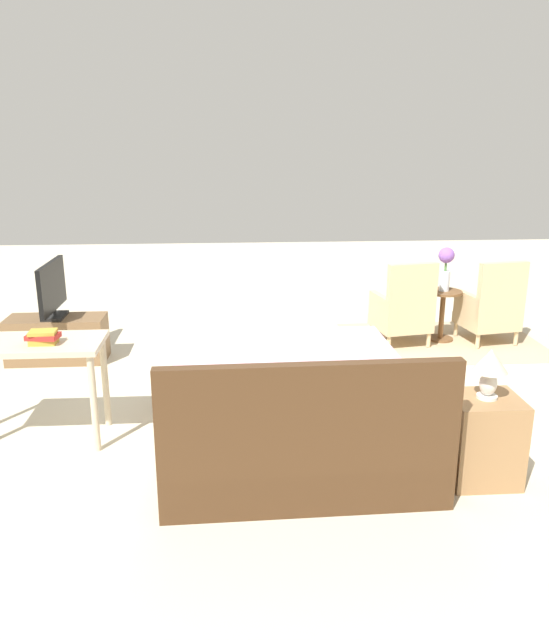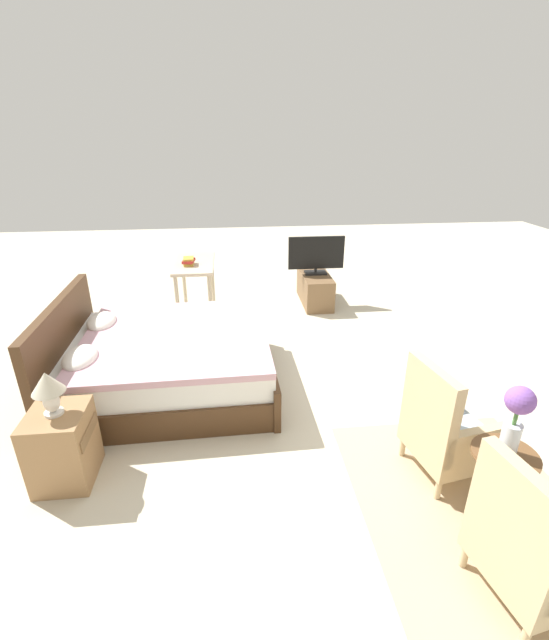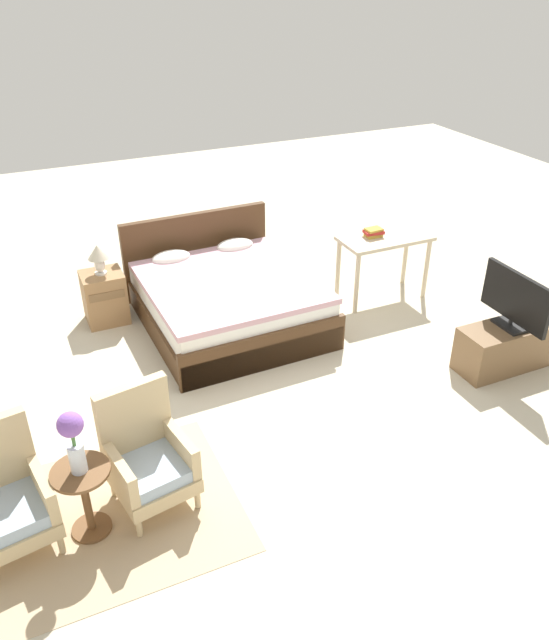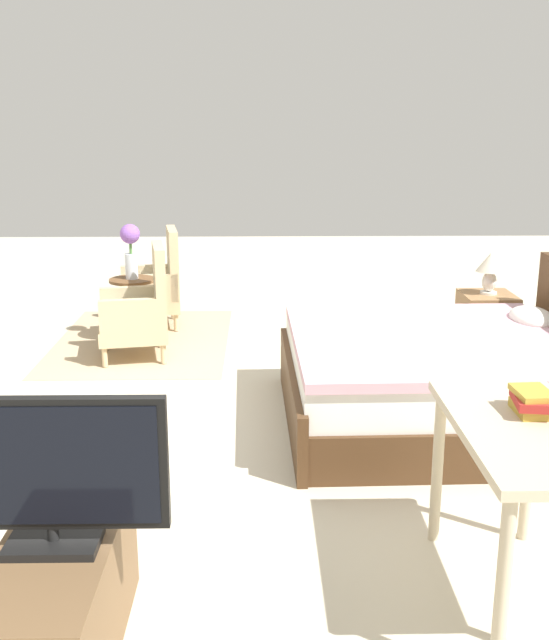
{
  "view_description": "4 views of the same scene",
  "coord_description": "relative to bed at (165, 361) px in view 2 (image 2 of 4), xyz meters",
  "views": [
    {
      "loc": [
        0.51,
        5.34,
        2.17
      ],
      "look_at": [
        0.13,
        -0.06,
        0.58
      ],
      "focal_mm": 35.0,
      "sensor_mm": 36.0,
      "label": 1
    },
    {
      "loc": [
        -3.71,
        0.5,
        2.38
      ],
      "look_at": [
        0.28,
        0.08,
        0.61
      ],
      "focal_mm": 24.0,
      "sensor_mm": 36.0,
      "label": 2
    },
    {
      "loc": [
        -1.89,
        -4.46,
        3.52
      ],
      "look_at": [
        0.12,
        -0.03,
        0.67
      ],
      "focal_mm": 35.0,
      "sensor_mm": 36.0,
      "label": 3
    },
    {
      "loc": [
        4.6,
        -0.02,
        1.89
      ],
      "look_at": [
        0.35,
        0.06,
        0.76
      ],
      "focal_mm": 42.0,
      "sensor_mm": 36.0,
      "label": 4
    }
  ],
  "objects": [
    {
      "name": "vanity_desk",
      "position": [
        1.87,
        -0.2,
        0.35
      ],
      "size": [
        1.04,
        0.52,
        0.77
      ],
      "color": "beige",
      "rests_on": "ground_plane"
    },
    {
      "name": "bed",
      "position": [
        0.0,
        0.0,
        0.0
      ],
      "size": [
        1.8,
        2.03,
        0.96
      ],
      "color": "#472D19",
      "rests_on": "ground_plane"
    },
    {
      "name": "tv_stand",
      "position": [
        2.17,
        -1.94,
        -0.07
      ],
      "size": [
        0.96,
        0.4,
        0.45
      ],
      "color": "brown",
      "rests_on": "ground_plane"
    },
    {
      "name": "book_stack",
      "position": [
        1.75,
        -0.14,
        0.52
      ],
      "size": [
        0.23,
        0.17,
        0.1
      ],
      "color": "#B79333",
      "rests_on": "vanity_desk"
    },
    {
      "name": "armchair_by_window_right",
      "position": [
        -1.43,
        -2.2,
        0.08
      ],
      "size": [
        0.63,
        0.63,
        0.92
      ],
      "color": "#CCB284",
      "rests_on": "floor_rug"
    },
    {
      "name": "armchair_by_window_left",
      "position": [
        -2.39,
        -2.2,
        0.08
      ],
      "size": [
        0.62,
        0.62,
        0.92
      ],
      "color": "#CCB284",
      "rests_on": "floor_rug"
    },
    {
      "name": "nightstand",
      "position": [
        -1.2,
        0.58,
        -0.01
      ],
      "size": [
        0.44,
        0.41,
        0.58
      ],
      "color": "#997047",
      "rests_on": "ground_plane"
    },
    {
      "name": "flower_vase",
      "position": [
        -1.9,
        -2.33,
        0.56
      ],
      "size": [
        0.17,
        0.17,
        0.48
      ],
      "color": "silver",
      "rests_on": "side_table"
    },
    {
      "name": "table_lamp",
      "position": [
        -1.2,
        0.58,
        0.49
      ],
      "size": [
        0.22,
        0.22,
        0.33
      ],
      "color": "silver",
      "rests_on": "nightstand"
    },
    {
      "name": "tv_flatscreen",
      "position": [
        2.17,
        -1.94,
        0.44
      ],
      "size": [
        0.2,
        0.82,
        0.55
      ],
      "color": "black",
      "rests_on": "tv_stand"
    },
    {
      "name": "floor_rug",
      "position": [
        -1.9,
        -2.26,
        -0.29
      ],
      "size": [
        2.1,
        1.5,
        0.01
      ],
      "color": "tan",
      "rests_on": "ground_plane"
    },
    {
      "name": "side_table",
      "position": [
        -1.9,
        -2.33,
        0.06
      ],
      "size": [
        0.4,
        0.4,
        0.56
      ],
      "color": "brown",
      "rests_on": "ground_plane"
    },
    {
      "name": "ground_plane",
      "position": [
        -0.1,
        -1.19,
        -0.3
      ],
      "size": [
        16.0,
        16.0,
        0.0
      ],
      "primitive_type": "plane",
      "color": "beige"
    }
  ]
}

